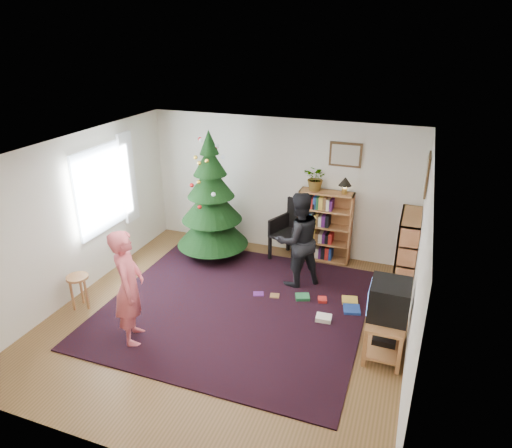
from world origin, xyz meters
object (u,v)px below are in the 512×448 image
(christmas_tree, at_px, (212,206))
(potted_plant, at_px, (316,178))
(bookshelf_back, at_px, (325,225))
(crt_tv, at_px, (389,300))
(tv_stand, at_px, (385,330))
(stool, at_px, (78,283))
(picture_right, at_px, (427,175))
(person_standing, at_px, (129,287))
(person_by_chair, at_px, (298,240))
(table_lamp, at_px, (345,183))
(bookshelf_right, at_px, (406,253))
(armchair, at_px, (293,228))
(picture_back, at_px, (346,155))

(christmas_tree, height_order, potted_plant, christmas_tree)
(bookshelf_back, xyz_separation_m, crt_tv, (1.31, -2.31, 0.12))
(tv_stand, distance_m, stool, 4.45)
(picture_right, distance_m, tv_stand, 2.38)
(tv_stand, height_order, stool, tv_stand)
(picture_right, bearing_deg, person_standing, -142.80)
(crt_tv, distance_m, person_by_chair, 2.00)
(bookshelf_back, height_order, tv_stand, bookshelf_back)
(bookshelf_back, relative_size, table_lamp, 4.34)
(person_standing, height_order, potted_plant, potted_plant)
(tv_stand, xyz_separation_m, potted_plant, (-1.52, 2.31, 1.21))
(christmas_tree, relative_size, bookshelf_right, 1.82)
(picture_right, bearing_deg, tv_stand, -98.42)
(christmas_tree, xyz_separation_m, armchair, (1.39, 0.46, -0.40))
(picture_right, xyz_separation_m, bookshelf_right, (-0.14, -0.05, -1.29))
(bookshelf_back, height_order, armchair, bookshelf_back)
(picture_right, xyz_separation_m, stool, (-4.68, -2.26, -1.53))
(christmas_tree, bearing_deg, stool, -116.96)
(stool, bearing_deg, bookshelf_back, 42.57)
(armchair, bearing_deg, picture_right, 10.23)
(picture_back, distance_m, stool, 4.74)
(crt_tv, bearing_deg, tv_stand, -0.00)
(tv_stand, xyz_separation_m, table_lamp, (-1.02, 2.31, 1.18))
(person_standing, xyz_separation_m, table_lamp, (2.20, 3.23, 0.69))
(bookshelf_right, xyz_separation_m, table_lamp, (-1.14, 0.64, 0.84))
(bookshelf_right, height_order, crt_tv, bookshelf_right)
(person_standing, relative_size, table_lamp, 5.43)
(crt_tv, xyz_separation_m, table_lamp, (-1.01, 2.31, 0.72))
(armchair, bearing_deg, christmas_tree, -139.25)
(tv_stand, bearing_deg, picture_back, 113.61)
(picture_back, relative_size, person_by_chair, 0.34)
(picture_right, height_order, potted_plant, picture_right)
(bookshelf_back, bearing_deg, person_by_chair, -102.05)
(potted_plant, relative_size, table_lamp, 1.52)
(picture_back, xyz_separation_m, armchair, (-0.81, -0.26, -1.36))
(picture_back, height_order, bookshelf_back, picture_back)
(christmas_tree, distance_m, table_lamp, 2.38)
(picture_right, bearing_deg, bookshelf_right, -159.48)
(armchair, xyz_separation_m, table_lamp, (0.86, 0.13, 0.92))
(picture_right, height_order, armchair, picture_right)
(picture_back, xyz_separation_m, person_by_chair, (-0.47, -1.17, -1.15))
(christmas_tree, xyz_separation_m, table_lamp, (2.25, 0.59, 0.52))
(tv_stand, xyz_separation_m, stool, (-4.42, -0.54, 0.09))
(christmas_tree, xyz_separation_m, person_by_chair, (1.73, -0.45, -0.18))
(picture_back, height_order, crt_tv, picture_back)
(tv_stand, relative_size, person_by_chair, 0.53)
(picture_right, bearing_deg, crt_tv, -98.51)
(crt_tv, distance_m, stool, 4.46)
(potted_plant, bearing_deg, picture_right, -18.41)
(christmas_tree, distance_m, potted_plant, 1.93)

